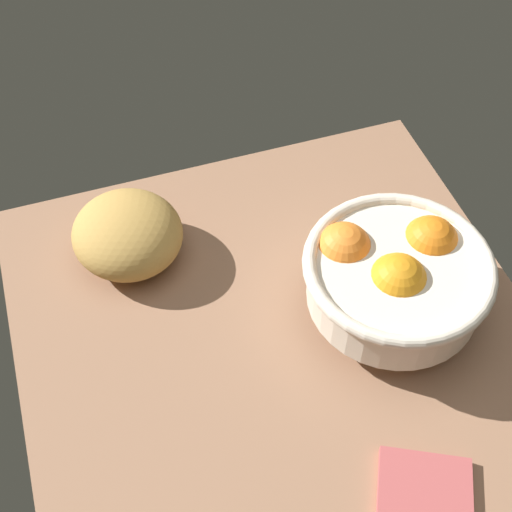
% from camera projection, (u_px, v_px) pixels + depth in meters
% --- Properties ---
extents(ground_plane, '(0.72, 0.60, 0.03)m').
position_uv_depth(ground_plane, '(296.00, 384.00, 0.83)').
color(ground_plane, '#8F664C').
extents(fruit_bowl, '(0.22, 0.22, 0.11)m').
position_uv_depth(fruit_bowl, '(394.00, 275.00, 0.83)').
color(fruit_bowl, silver).
rests_on(fruit_bowl, ground).
extents(bread_loaf, '(0.18, 0.18, 0.08)m').
position_uv_depth(bread_loaf, '(127.00, 234.00, 0.90)').
color(bread_loaf, '#B48943').
rests_on(bread_loaf, ground).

